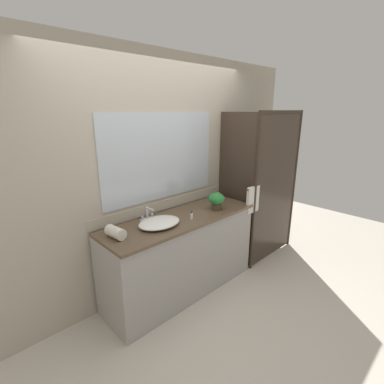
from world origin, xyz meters
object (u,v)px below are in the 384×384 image
object	(u,v)px
potted_plant	(216,200)
amenity_bottle_lotion	(218,195)
sink_basin	(159,222)
rolled_towel_near_edge	(116,232)
amenity_bottle_body_wash	(219,200)
amenity_bottle_shampoo	(192,216)
faucet	(148,216)

from	to	relation	value
potted_plant	amenity_bottle_lotion	distance (m)	0.45
sink_basin	rolled_towel_near_edge	xyz separation A→B (m)	(-0.45, 0.05, 0.02)
amenity_bottle_body_wash	amenity_bottle_lotion	xyz separation A→B (m)	(0.16, 0.17, 0.00)
amenity_bottle_shampoo	potted_plant	bearing A→B (deg)	3.34
faucet	potted_plant	size ratio (longest dim) A/B	0.87
amenity_bottle_shampoo	rolled_towel_near_edge	distance (m)	0.81
faucet	potted_plant	distance (m)	0.81
rolled_towel_near_edge	amenity_bottle_lotion	bearing A→B (deg)	5.48
potted_plant	amenity_bottle_body_wash	distance (m)	0.22
amenity_bottle_lotion	faucet	bearing A→B (deg)	-179.76
sink_basin	amenity_bottle_body_wash	distance (m)	0.94
sink_basin	potted_plant	world-z (taller)	potted_plant
amenity_bottle_shampoo	amenity_bottle_lotion	bearing A→B (deg)	21.62
amenity_bottle_lotion	potted_plant	bearing A→B (deg)	-141.12
amenity_bottle_lotion	rolled_towel_near_edge	world-z (taller)	rolled_towel_near_edge
faucet	amenity_bottle_body_wash	world-z (taller)	faucet
faucet	amenity_bottle_lotion	xyz separation A→B (m)	(1.10, 0.00, -0.00)
faucet	amenity_bottle_shampoo	xyz separation A→B (m)	(0.35, -0.30, -0.01)
amenity_bottle_shampoo	amenity_bottle_body_wash	bearing A→B (deg)	12.52
sink_basin	amenity_bottle_shampoo	world-z (taller)	amenity_bottle_shampoo
amenity_bottle_body_wash	rolled_towel_near_edge	distance (m)	1.39
sink_basin	rolled_towel_near_edge	bearing A→B (deg)	173.54
faucet	amenity_bottle_lotion	distance (m)	1.10
sink_basin	amenity_bottle_lotion	distance (m)	1.12
faucet	amenity_bottle_shampoo	bearing A→B (deg)	-40.47
sink_basin	amenity_bottle_body_wash	world-z (taller)	amenity_bottle_body_wash
amenity_bottle_shampoo	amenity_bottle_lotion	world-z (taller)	amenity_bottle_lotion
faucet	rolled_towel_near_edge	xyz separation A→B (m)	(-0.45, -0.14, 0.00)
sink_basin	faucet	bearing A→B (deg)	90.00
potted_plant	sink_basin	bearing A→B (deg)	174.29
amenity_bottle_body_wash	amenity_bottle_lotion	world-z (taller)	amenity_bottle_lotion
potted_plant	amenity_bottle_shampoo	xyz separation A→B (m)	(-0.42, -0.02, -0.07)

